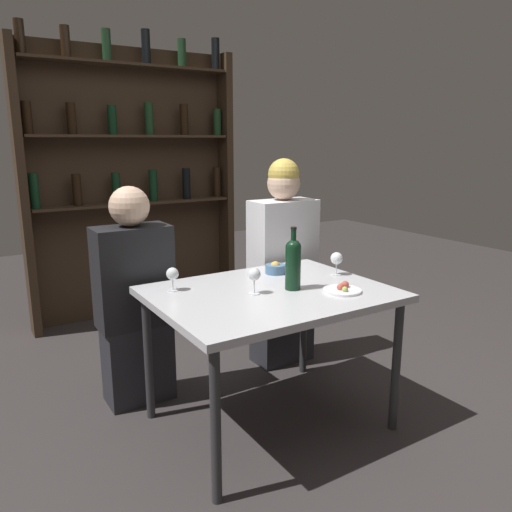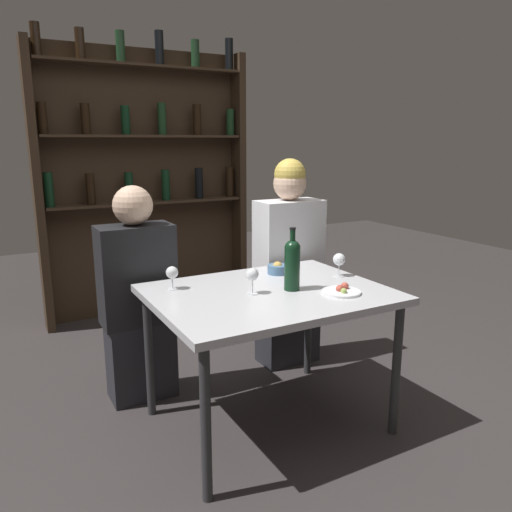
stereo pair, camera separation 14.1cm
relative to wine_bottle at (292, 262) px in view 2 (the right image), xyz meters
name	(u,v)px [view 2 (the right image)]	position (x,y,z in m)	size (l,w,h in m)	color
ground_plane	(268,422)	(-0.11, 0.04, -0.86)	(10.00, 10.00, 0.00)	#332D2D
dining_table	(269,303)	(-0.11, 0.04, -0.20)	(1.14, 0.88, 0.72)	silver
wine_rack_wall	(145,174)	(-0.11, 2.06, 0.32)	(1.72, 0.21, 2.28)	#38281C
wine_bottle	(292,262)	(0.00, 0.00, 0.00)	(0.08, 0.08, 0.31)	black
wine_glass_0	(252,275)	(-0.20, 0.04, -0.05)	(0.06, 0.06, 0.13)	silver
wine_glass_1	(339,260)	(0.36, 0.09, -0.05)	(0.07, 0.07, 0.13)	silver
wine_glass_2	(172,273)	(-0.52, 0.30, -0.06)	(0.06, 0.06, 0.12)	silver
food_plate_0	(342,291)	(0.18, -0.16, -0.13)	(0.19, 0.19, 0.04)	white
snack_bowl	(278,269)	(0.10, 0.30, -0.11)	(0.11, 0.11, 0.07)	#4C7299
seated_person_left	(138,301)	(-0.60, 0.64, -0.29)	(0.40, 0.22, 1.22)	#26262B
seated_person_right	(289,267)	(0.39, 0.64, -0.21)	(0.42, 0.22, 1.34)	#26262B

